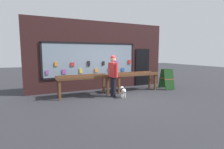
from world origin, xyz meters
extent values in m
plane|color=#2D2D33|center=(0.00, 0.00, 0.00)|extent=(40.00, 40.00, 0.00)
cube|color=#331919|center=(0.00, 2.40, 1.72)|extent=(7.37, 0.20, 3.45)
cube|color=gray|center=(-0.55, 2.27, 1.52)|extent=(4.69, 0.03, 1.64)
cube|color=black|center=(-0.55, 2.27, 2.34)|extent=(4.77, 0.06, 0.08)
cube|color=black|center=(-0.55, 2.27, 0.70)|extent=(4.77, 0.06, 0.08)
cube|color=black|center=(-2.89, 2.27, 1.52)|extent=(0.08, 0.06, 1.64)
cube|color=black|center=(1.80, 2.27, 1.52)|extent=(0.08, 0.06, 1.64)
cube|color=#994CA5|center=(-2.67, 2.23, 1.00)|extent=(0.12, 0.03, 0.20)
cube|color=orange|center=(-2.28, 2.23, 1.36)|extent=(0.13, 0.03, 0.21)
cube|color=#994CA5|center=(-1.93, 2.23, 1.00)|extent=(0.16, 0.03, 0.22)
cube|color=red|center=(-1.53, 2.23, 1.33)|extent=(0.17, 0.03, 0.18)
cube|color=yellow|center=(-1.14, 2.23, 1.00)|extent=(0.13, 0.03, 0.23)
cube|color=black|center=(-0.73, 2.23, 1.35)|extent=(0.13, 0.03, 0.24)
cube|color=orange|center=(-0.34, 2.23, 0.99)|extent=(0.15, 0.03, 0.19)
cube|color=black|center=(0.06, 2.23, 1.35)|extent=(0.12, 0.03, 0.19)
cube|color=#994CA5|center=(0.40, 2.23, 1.00)|extent=(0.14, 0.03, 0.23)
cube|color=#994CA5|center=(0.81, 2.23, 1.35)|extent=(0.14, 0.03, 0.21)
cube|color=#2659B2|center=(1.19, 2.23, 0.97)|extent=(0.17, 0.03, 0.18)
cube|color=red|center=(1.60, 2.23, 1.38)|extent=(0.16, 0.03, 0.22)
cube|color=black|center=(2.50, 2.27, 1.05)|extent=(0.90, 0.04, 2.10)
cube|color=brown|center=(-2.36, 0.94, 0.39)|extent=(0.09, 0.09, 0.78)
cube|color=brown|center=(-0.30, 0.89, 0.39)|extent=(0.09, 0.09, 0.78)
cube|color=brown|center=(-2.34, 1.43, 0.39)|extent=(0.09, 0.09, 0.78)
cube|color=brown|center=(-0.29, 1.38, 0.39)|extent=(0.09, 0.09, 0.78)
cube|color=brown|center=(-1.32, 1.16, 0.80)|extent=(2.27, 0.70, 0.04)
cube|color=brown|center=(-1.33, 0.87, 0.86)|extent=(2.25, 0.11, 0.12)
cube|color=brown|center=(-1.32, 1.46, 0.86)|extent=(2.25, 0.11, 0.12)
cube|color=#2659B2|center=(-2.30, 1.34, 0.83)|extent=(0.15, 0.19, 0.03)
cube|color=black|center=(-2.00, 0.99, 0.83)|extent=(0.18, 0.24, 0.02)
cube|color=#994CA5|center=(-1.68, 0.97, 0.83)|extent=(0.18, 0.23, 0.02)
cube|color=#5999A5|center=(-1.30, 0.96, 0.83)|extent=(0.14, 0.21, 0.02)
cube|color=red|center=(-1.00, 1.30, 0.83)|extent=(0.19, 0.24, 0.02)
cube|color=#5999A5|center=(-0.64, 1.33, 0.83)|extent=(0.15, 0.21, 0.03)
cube|color=yellow|center=(-0.39, 1.00, 0.83)|extent=(0.16, 0.20, 0.03)
cube|color=brown|center=(0.29, 0.96, 0.39)|extent=(0.09, 0.09, 0.77)
cube|color=brown|center=(2.34, 0.91, 0.39)|extent=(0.09, 0.09, 0.77)
cube|color=brown|center=(0.30, 1.41, 0.39)|extent=(0.09, 0.09, 0.77)
cube|color=brown|center=(2.35, 1.36, 0.39)|extent=(0.09, 0.09, 0.77)
cube|color=brown|center=(1.32, 1.16, 0.79)|extent=(2.27, 0.66, 0.04)
cube|color=brown|center=(1.32, 0.88, 0.85)|extent=(2.25, 0.11, 0.12)
cube|color=brown|center=(1.33, 1.44, 0.85)|extent=(2.25, 0.11, 0.12)
cube|color=yellow|center=(0.33, 1.29, 0.83)|extent=(0.21, 0.25, 0.03)
cube|color=#5999A5|center=(0.53, 1.10, 0.83)|extent=(0.21, 0.26, 0.03)
cube|color=#994CA5|center=(0.80, 1.02, 0.82)|extent=(0.16, 0.22, 0.02)
cube|color=#5999A5|center=(1.02, 1.03, 0.82)|extent=(0.16, 0.24, 0.02)
cube|color=#338C4C|center=(1.19, 1.01, 0.83)|extent=(0.17, 0.21, 0.02)
cube|color=#2659B2|center=(1.42, 1.04, 0.83)|extent=(0.16, 0.22, 0.03)
cube|color=#994CA5|center=(1.62, 1.31, 0.83)|extent=(0.17, 0.24, 0.03)
cube|color=red|center=(1.86, 1.24, 0.83)|extent=(0.15, 0.21, 0.03)
cube|color=yellow|center=(2.07, 1.32, 0.83)|extent=(0.16, 0.19, 0.03)
cube|color=red|center=(2.33, 1.00, 0.83)|extent=(0.18, 0.22, 0.02)
cylinder|color=black|center=(-0.21, 0.47, 0.43)|extent=(0.14, 0.14, 0.85)
cylinder|color=black|center=(-0.21, 0.64, 0.43)|extent=(0.14, 0.14, 0.85)
cube|color=red|center=(-0.21, 0.56, 1.16)|extent=(0.24, 0.49, 0.61)
cylinder|color=red|center=(-0.20, 0.26, 1.17)|extent=(0.09, 0.09, 0.57)
cylinder|color=red|center=(-0.22, 0.86, 1.17)|extent=(0.09, 0.09, 0.57)
sphere|color=tan|center=(-0.21, 0.56, 1.60)|extent=(0.23, 0.23, 0.23)
sphere|color=red|center=(-0.21, 0.56, 1.66)|extent=(0.22, 0.22, 0.22)
ellipsoid|color=white|center=(0.11, 0.23, 0.30)|extent=(0.30, 0.43, 0.21)
ellipsoid|color=black|center=(0.11, 0.23, 0.31)|extent=(0.27, 0.28, 0.22)
sphere|color=white|center=(0.17, 0.46, 0.34)|extent=(0.19, 0.19, 0.19)
cylinder|color=white|center=(0.06, 0.01, 0.33)|extent=(0.05, 0.10, 0.12)
cylinder|color=white|center=(0.19, 0.33, 0.10)|extent=(0.04, 0.04, 0.19)
cylinder|color=white|center=(0.09, 0.36, 0.10)|extent=(0.04, 0.04, 0.19)
cylinder|color=white|center=(0.13, 0.10, 0.10)|extent=(0.04, 0.04, 0.19)
cylinder|color=white|center=(0.03, 0.13, 0.10)|extent=(0.04, 0.04, 0.19)
cube|color=#193F19|center=(3.02, 0.65, 0.52)|extent=(0.56, 0.35, 1.03)
cube|color=brown|center=(3.02, 0.65, 0.52)|extent=(0.56, 0.15, 0.07)
cube|color=#193F19|center=(3.10, 1.12, 0.52)|extent=(0.56, 0.35, 1.03)
cube|color=brown|center=(3.10, 1.12, 0.52)|extent=(0.56, 0.15, 0.07)
camera|label=1|loc=(-3.39, -6.03, 1.86)|focal=28.00mm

